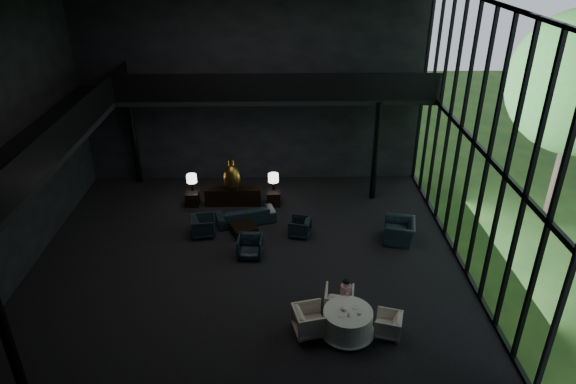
{
  "coord_description": "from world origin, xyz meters",
  "views": [
    {
      "loc": [
        1.04,
        -14.4,
        9.72
      ],
      "look_at": [
        1.32,
        0.5,
        2.08
      ],
      "focal_mm": 32.0,
      "sensor_mm": 36.0,
      "label": 1
    }
  ],
  "objects_px": {
    "side_table_right": "(274,198)",
    "lounge_armchair_east": "(300,227)",
    "dining_table": "(347,324)",
    "dining_chair_north": "(339,299)",
    "child": "(346,289)",
    "console": "(233,196)",
    "coffee_table": "(244,230)",
    "lounge_armchair_west": "(203,225)",
    "lounge_armchair_south": "(250,245)",
    "bronze_urn": "(232,177)",
    "dining_chair_west": "(310,318)",
    "table_lamp_left": "(192,179)",
    "dining_chair_east": "(388,325)",
    "side_table_left": "(193,199)",
    "sofa": "(246,212)",
    "window_armchair": "(400,227)",
    "table_lamp_right": "(273,179)"
  },
  "relations": [
    {
      "from": "table_lamp_left",
      "to": "lounge_armchair_east",
      "type": "relative_size",
      "value": 0.93
    },
    {
      "from": "console",
      "to": "dining_chair_north",
      "type": "distance_m",
      "value": 7.37
    },
    {
      "from": "dining_chair_west",
      "to": "lounge_armchair_south",
      "type": "bearing_deg",
      "value": 13.13
    },
    {
      "from": "side_table_left",
      "to": "coffee_table",
      "type": "relative_size",
      "value": 0.67
    },
    {
      "from": "bronze_urn",
      "to": "child",
      "type": "height_order",
      "value": "bronze_urn"
    },
    {
      "from": "coffee_table",
      "to": "dining_chair_west",
      "type": "xyz_separation_m",
      "value": [
        2.08,
        -5.05,
        0.3
      ]
    },
    {
      "from": "console",
      "to": "coffee_table",
      "type": "relative_size",
      "value": 2.68
    },
    {
      "from": "coffee_table",
      "to": "child",
      "type": "bearing_deg",
      "value": -53.29
    },
    {
      "from": "lounge_armchair_south",
      "to": "dining_chair_north",
      "type": "height_order",
      "value": "dining_chair_north"
    },
    {
      "from": "dining_chair_north",
      "to": "table_lamp_right",
      "type": "bearing_deg",
      "value": -64.57
    },
    {
      "from": "side_table_left",
      "to": "side_table_right",
      "type": "bearing_deg",
      "value": -0.62
    },
    {
      "from": "coffee_table",
      "to": "lounge_armchair_south",
      "type": "bearing_deg",
      "value": -78.04
    },
    {
      "from": "dining_chair_east",
      "to": "child",
      "type": "bearing_deg",
      "value": -116.54
    },
    {
      "from": "lounge_armchair_east",
      "to": "child",
      "type": "bearing_deg",
      "value": 30.04
    },
    {
      "from": "dining_chair_east",
      "to": "child",
      "type": "xyz_separation_m",
      "value": [
        -1.03,
        0.98,
        0.45
      ]
    },
    {
      "from": "sofa",
      "to": "coffee_table",
      "type": "relative_size",
      "value": 2.73
    },
    {
      "from": "table_lamp_right",
      "to": "dining_chair_west",
      "type": "bearing_deg",
      "value": -82.15
    },
    {
      "from": "lounge_armchair_west",
      "to": "lounge_armchair_south",
      "type": "relative_size",
      "value": 0.96
    },
    {
      "from": "lounge_armchair_west",
      "to": "child",
      "type": "xyz_separation_m",
      "value": [
        4.55,
        -4.17,
        0.36
      ]
    },
    {
      "from": "lounge_armchair_west",
      "to": "coffee_table",
      "type": "bearing_deg",
      "value": -97.2
    },
    {
      "from": "side_table_left",
      "to": "side_table_right",
      "type": "height_order",
      "value": "side_table_right"
    },
    {
      "from": "window_armchair",
      "to": "dining_chair_west",
      "type": "xyz_separation_m",
      "value": [
        -3.37,
        -4.53,
        -0.08
      ]
    },
    {
      "from": "side_table_left",
      "to": "table_lamp_right",
      "type": "height_order",
      "value": "table_lamp_right"
    },
    {
      "from": "side_table_right",
      "to": "lounge_armchair_west",
      "type": "distance_m",
      "value": 3.34
    },
    {
      "from": "bronze_urn",
      "to": "lounge_armchair_south",
      "type": "distance_m",
      "value": 3.79
    },
    {
      "from": "lounge_armchair_south",
      "to": "coffee_table",
      "type": "bearing_deg",
      "value": 106.4
    },
    {
      "from": "dining_chair_west",
      "to": "dining_table",
      "type": "bearing_deg",
      "value": -106.6
    },
    {
      "from": "lounge_armchair_west",
      "to": "side_table_right",
      "type": "bearing_deg",
      "value": -56.35
    },
    {
      "from": "sofa",
      "to": "dining_chair_west",
      "type": "relative_size",
      "value": 2.33
    },
    {
      "from": "sofa",
      "to": "child",
      "type": "xyz_separation_m",
      "value": [
        3.1,
        -5.06,
        0.33
      ]
    },
    {
      "from": "window_armchair",
      "to": "coffee_table",
      "type": "relative_size",
      "value": 1.56
    },
    {
      "from": "bronze_urn",
      "to": "lounge_armchair_west",
      "type": "xyz_separation_m",
      "value": [
        -0.88,
        -2.25,
        -0.82
      ]
    },
    {
      "from": "side_table_right",
      "to": "coffee_table",
      "type": "distance_m",
      "value": 2.44
    },
    {
      "from": "console",
      "to": "bronze_urn",
      "type": "relative_size",
      "value": 1.76
    },
    {
      "from": "coffee_table",
      "to": "dining_chair_west",
      "type": "bearing_deg",
      "value": -67.67
    },
    {
      "from": "lounge_armchair_west",
      "to": "lounge_armchair_south",
      "type": "distance_m",
      "value": 2.2
    },
    {
      "from": "bronze_urn",
      "to": "sofa",
      "type": "xyz_separation_m",
      "value": [
        0.57,
        -1.36,
        -0.79
      ]
    },
    {
      "from": "side_table_left",
      "to": "lounge_armchair_east",
      "type": "bearing_deg",
      "value": -29.59
    },
    {
      "from": "lounge_armchair_west",
      "to": "lounge_armchair_east",
      "type": "xyz_separation_m",
      "value": [
        3.42,
        -0.08,
        -0.06
      ]
    },
    {
      "from": "side_table_right",
      "to": "dining_table",
      "type": "height_order",
      "value": "dining_table"
    },
    {
      "from": "lounge_armchair_west",
      "to": "dining_table",
      "type": "distance_m",
      "value": 6.79
    },
    {
      "from": "dining_chair_east",
      "to": "dining_table",
      "type": "bearing_deg",
      "value": -75.86
    },
    {
      "from": "table_lamp_right",
      "to": "table_lamp_left",
      "type": "bearing_deg",
      "value": 178.61
    },
    {
      "from": "lounge_armchair_south",
      "to": "side_table_left",
      "type": "bearing_deg",
      "value": 128.39
    },
    {
      "from": "table_lamp_left",
      "to": "coffee_table",
      "type": "xyz_separation_m",
      "value": [
        2.15,
        -2.46,
        -0.84
      ]
    },
    {
      "from": "side_table_right",
      "to": "coffee_table",
      "type": "xyz_separation_m",
      "value": [
        -1.05,
        -2.2,
        -0.11
      ]
    },
    {
      "from": "dining_chair_north",
      "to": "child",
      "type": "distance_m",
      "value": 0.38
    },
    {
      "from": "lounge_armchair_east",
      "to": "dining_table",
      "type": "xyz_separation_m",
      "value": [
        1.08,
        -5.01,
        -0.03
      ]
    },
    {
      "from": "side_table_right",
      "to": "lounge_armchair_east",
      "type": "bearing_deg",
      "value": -67.9
    },
    {
      "from": "dining_chair_east",
      "to": "dining_chair_west",
      "type": "relative_size",
      "value": 0.67
    }
  ]
}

